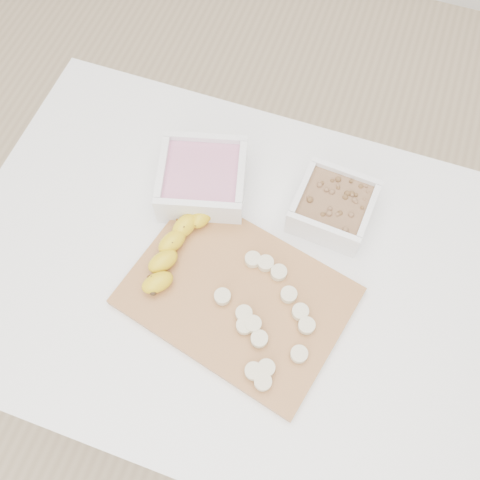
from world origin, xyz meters
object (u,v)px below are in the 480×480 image
(bowl_yogurt, at_px, (202,179))
(banana, at_px, (176,248))
(cutting_board, at_px, (237,296))
(table, at_px, (235,288))
(bowl_granola, at_px, (333,206))

(bowl_yogurt, height_order, banana, bowl_yogurt)
(bowl_yogurt, xyz_separation_m, banana, (0.01, -0.14, -0.01))
(cutting_board, relative_size, banana, 1.87)
(table, distance_m, bowl_granola, 0.24)
(table, relative_size, bowl_yogurt, 5.24)
(table, xyz_separation_m, bowl_granola, (0.13, 0.16, 0.13))
(bowl_granola, bearing_deg, banana, -144.07)
(bowl_granola, xyz_separation_m, cutting_board, (-0.11, -0.21, -0.02))
(bowl_yogurt, height_order, cutting_board, bowl_yogurt)
(banana, bearing_deg, bowl_yogurt, 113.60)
(bowl_yogurt, bearing_deg, bowl_granola, 6.36)
(banana, bearing_deg, bowl_granola, 57.22)
(table, bearing_deg, cutting_board, -64.83)
(bowl_yogurt, height_order, bowl_granola, bowl_yogurt)
(bowl_granola, relative_size, banana, 0.74)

